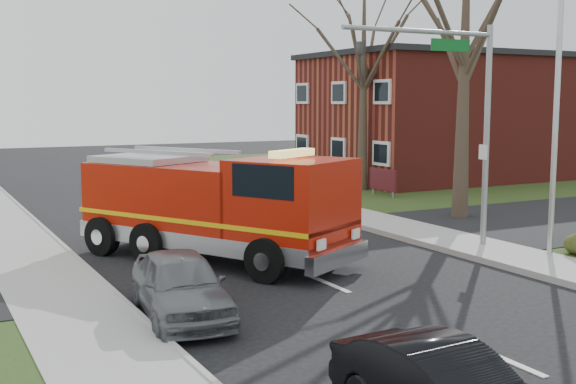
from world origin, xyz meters
name	(u,v)px	position (x,y,z in m)	size (l,w,h in m)	color
ground	(328,284)	(0.00, 0.00, 0.00)	(120.00, 120.00, 0.00)	black
sidewalk_right	(511,256)	(6.20, 0.00, 0.07)	(2.40, 80.00, 0.15)	#9A9A94
sidewalk_left	(75,315)	(-6.20, 0.00, 0.07)	(2.40, 80.00, 0.15)	#9A9A94
brick_building	(448,117)	(19.00, 18.00, 3.66)	(15.40, 10.40, 7.25)	maroon
health_center_sign	(383,180)	(10.50, 12.50, 0.88)	(0.12, 2.00, 1.40)	#4A1117
bare_tree_near	(465,23)	(9.50, 6.00, 7.41)	(6.00, 6.00, 12.00)	#3C2C23
bare_tree_far	(364,62)	(11.00, 15.00, 6.49)	(5.25, 5.25, 10.50)	#3C2C23
traffic_signal_mast	(455,95)	(5.21, 1.50, 4.71)	(5.29, 0.18, 6.80)	gray
streetlight_pole	(555,101)	(7.14, -0.50, 4.55)	(1.48, 0.16, 8.40)	#B7BABF
fire_engine	(217,209)	(-1.40, 3.81, 1.48)	(6.31, 8.46, 3.28)	#AA1707
parked_car_maroon	(181,285)	(-4.20, -1.00, 0.71)	(1.67, 4.15, 1.41)	slate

